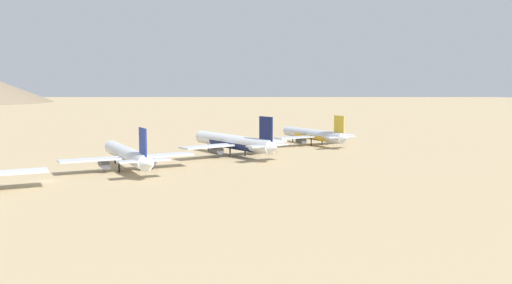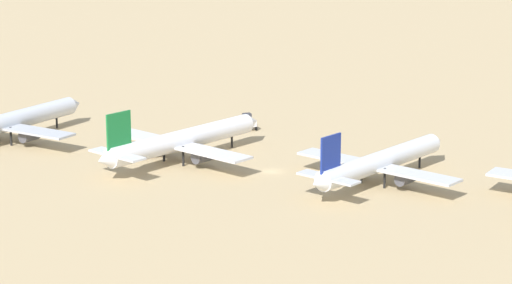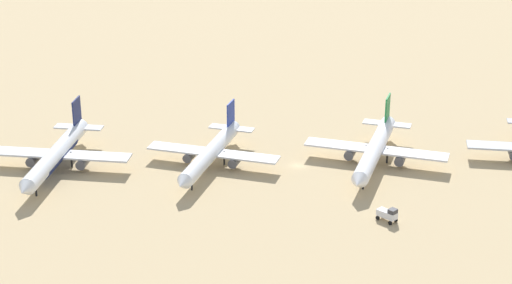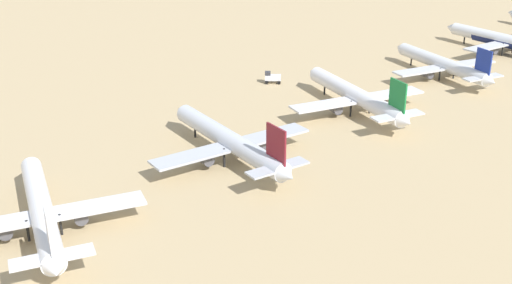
{
  "view_description": "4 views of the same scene",
  "coord_description": "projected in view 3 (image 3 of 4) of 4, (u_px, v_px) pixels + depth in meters",
  "views": [
    {
      "loc": [
        -147.3,
        38.09,
        25.77
      ],
      "look_at": [
        13.77,
        -77.93,
        4.27
      ],
      "focal_mm": 38.33,
      "sensor_mm": 36.0,
      "label": 1
    },
    {
      "loc": [
        -192.77,
        -116.93,
        64.22
      ],
      "look_at": [
        0.03,
        4.11,
        6.27
      ],
      "focal_mm": 73.46,
      "sensor_mm": 36.0,
      "label": 2
    },
    {
      "loc": [
        235.64,
        22.03,
        104.1
      ],
      "look_at": [
        0.22,
        -12.1,
        6.78
      ],
      "focal_mm": 62.56,
      "sensor_mm": 36.0,
      "label": 3
    },
    {
      "loc": [
        -130.77,
        143.03,
        64.37
      ],
      "look_at": [
        -12.41,
        62.43,
        3.32
      ],
      "focal_mm": 44.99,
      "sensor_mm": 36.0,
      "label": 4
    }
  ],
  "objects": [
    {
      "name": "ground_plane",
      "position": [
        297.0,
        166.0,
        258.18
      ],
      "size": [
        1800.0,
        1800.0,
        0.0
      ],
      "primitive_type": "plane",
      "color": "tan"
    },
    {
      "name": "parked_jet_1",
      "position": [
        57.0,
        154.0,
        253.35
      ],
      "size": [
        51.65,
        41.83,
        14.93
      ],
      "color": "silver",
      "rests_on": "ground"
    },
    {
      "name": "service_truck",
      "position": [
        388.0,
        214.0,
        225.0
      ],
      "size": [
        5.14,
        5.64,
        3.9
      ],
      "color": "silver",
      "rests_on": "ground"
    },
    {
      "name": "parked_jet_2",
      "position": [
        212.0,
        152.0,
        255.49
      ],
      "size": [
        48.22,
        39.4,
        13.93
      ],
      "color": "silver",
      "rests_on": "ground"
    },
    {
      "name": "parked_jet_3",
      "position": [
        375.0,
        149.0,
        256.89
      ],
      "size": [
        51.35,
        41.98,
        14.85
      ],
      "color": "white",
      "rests_on": "ground"
    }
  ]
}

